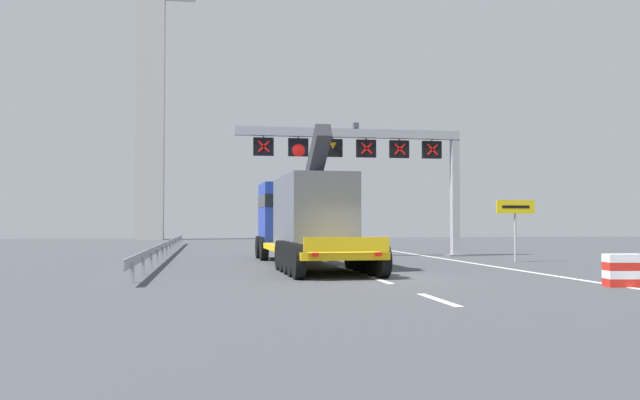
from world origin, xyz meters
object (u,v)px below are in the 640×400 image
object	(u,v)px
exit_sign_yellow	(515,214)
bridge_pylon_distant	(151,35)
overhead_lane_gantry	(374,153)
heavy_haul_truck_yellow	(302,217)
crash_barrier_striped	(624,270)

from	to	relation	value
exit_sign_yellow	bridge_pylon_distant	xyz separation A→B (m)	(-19.56, 42.48, 19.08)
overhead_lane_gantry	exit_sign_yellow	size ratio (longest dim) A/B	4.35
heavy_haul_truck_yellow	exit_sign_yellow	distance (m)	9.60
bridge_pylon_distant	crash_barrier_striped	bearing A→B (deg)	-72.11
exit_sign_yellow	crash_barrier_striped	xyz separation A→B (m)	(-2.24, -11.19, -1.70)
exit_sign_yellow	bridge_pylon_distant	bearing A→B (deg)	114.73
bridge_pylon_distant	overhead_lane_gantry	bearing A→B (deg)	-68.56
exit_sign_yellow	crash_barrier_striped	distance (m)	11.54
overhead_lane_gantry	crash_barrier_striped	world-z (taller)	overhead_lane_gantry
heavy_haul_truck_yellow	exit_sign_yellow	xyz separation A→B (m)	(9.60, -0.01, 0.16)
bridge_pylon_distant	exit_sign_yellow	bearing A→B (deg)	-65.27
heavy_haul_truck_yellow	bridge_pylon_distant	bearing A→B (deg)	103.20
overhead_lane_gantry	exit_sign_yellow	world-z (taller)	overhead_lane_gantry
overhead_lane_gantry	exit_sign_yellow	xyz separation A→B (m)	(5.08, -5.59, -3.24)
crash_barrier_striped	heavy_haul_truck_yellow	bearing A→B (deg)	123.31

